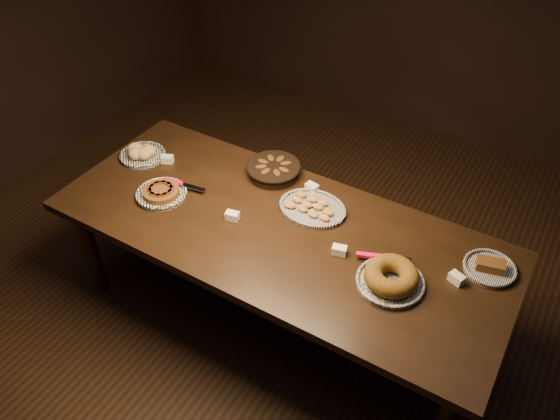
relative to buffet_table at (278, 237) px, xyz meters
The scene contains 9 objects.
ground 0.68m from the buffet_table, ahead, with size 5.00×5.00×0.00m, color black.
buffet_table is the anchor object (origin of this frame).
apple_tart_plate 0.70m from the buffet_table, behind, with size 0.34×0.29×0.06m.
madeleine_platter 0.24m from the buffet_table, 66.83° to the left, with size 0.37×0.30×0.04m.
bundt_cake_plate 0.66m from the buffet_table, ahead, with size 0.37×0.34×0.10m.
croissant_basket 0.46m from the buffet_table, 124.28° to the left, with size 0.31×0.31×0.08m.
bread_roll_plate 1.03m from the buffet_table, behind, with size 0.27×0.27×0.09m.
loaf_plate 1.06m from the buffet_table, 14.26° to the left, with size 0.25×0.25×0.06m.
tent_cards 0.15m from the buffet_table, 70.30° to the left, with size 1.84×0.48×0.04m.
Camera 1 is at (1.08, -1.77, 2.67)m, focal length 35.00 mm.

